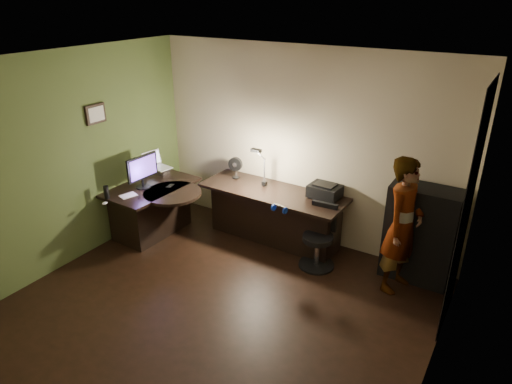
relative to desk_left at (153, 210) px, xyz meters
The scene contains 27 objects.
floor 2.08m from the desk_left, 26.50° to the right, with size 4.50×4.00×0.01m, color black.
ceiling 3.10m from the desk_left, 26.50° to the right, with size 4.50×4.00×0.01m, color silver.
wall_back 2.34m from the desk_left, 30.83° to the left, with size 4.50×0.01×2.70m, color tan.
wall_front 3.58m from the desk_left, 57.90° to the right, with size 4.50×0.01×2.70m, color tan.
wall_left 1.40m from the desk_left, 114.97° to the right, with size 0.01×4.00×2.70m, color tan.
wall_right 4.30m from the desk_left, 12.59° to the right, with size 0.01×4.00×2.70m, color tan.
green_wall_overlay 1.40m from the desk_left, 114.19° to the right, with size 0.00×4.00×2.70m, color #4E622F.
arched_doorway 4.18m from the desk_left, ahead, with size 0.01×0.90×2.60m, color black.
french_door 4.37m from the desk_left, 19.78° to the right, with size 0.02×0.92×2.10m, color white.
framed_picture 1.59m from the desk_left, 130.13° to the right, with size 0.04×0.30×0.25m, color black.
desk_left is the anchor object (origin of this frame).
desk_right 1.75m from the desk_left, 24.25° to the left, with size 2.07×0.72×0.78m, color black.
cabinet 3.68m from the desk_left, 13.49° to the left, with size 0.81×0.41×1.22m, color black.
laptop_stand 0.64m from the desk_left, 115.42° to the left, with size 0.22×0.19×0.09m, color silver.
laptop 0.76m from the desk_left, 115.42° to the left, with size 0.34×0.32×0.24m, color silver.
monitor 0.56m from the desk_left, 119.43° to the right, with size 0.10×0.52×0.35m, color black.
mouse 0.86m from the desk_left, 96.13° to the right, with size 0.05×0.08×0.03m, color silver.
phone 0.47m from the desk_left, 30.61° to the left, with size 0.07×0.13×0.01m, color black.
pen 0.55m from the desk_left, 69.25° to the right, with size 0.01×0.12×0.01m, color black.
speaker 0.80m from the desk_left, 108.43° to the right, with size 0.07×0.07×0.18m, color black.
notepad 0.57m from the desk_left, 92.33° to the right, with size 0.15×0.21×0.01m, color silver.
desk_fan 1.36m from the desk_left, 42.26° to the left, with size 0.21×0.11×0.32m, color black.
headphones 2.06m from the desk_left, ahead, with size 0.21×0.09×0.10m, color #122F9B.
printer 2.51m from the desk_left, 21.29° to the left, with size 0.41×0.32×0.18m, color black.
desk_lamp 1.78m from the desk_left, 29.64° to the left, with size 0.15×0.29×0.63m, color black.
office_chair 2.47m from the desk_left, 10.22° to the left, with size 0.47×0.47×0.84m, color black.
person 3.50m from the desk_left, ahead, with size 0.59×0.40×1.66m, color #D8A88C.
Camera 1 is at (2.58, -3.39, 3.33)m, focal length 32.00 mm.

